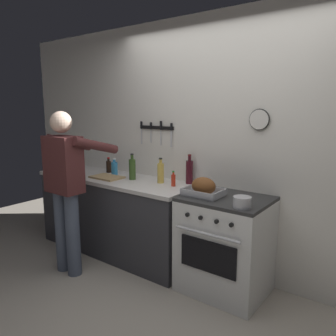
# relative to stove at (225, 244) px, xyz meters

# --- Properties ---
(ground_plane) EXTENTS (8.00, 8.00, 0.00)m
(ground_plane) POSITION_rel_stove_xyz_m (-0.22, -0.99, -0.45)
(ground_plane) COLOR #A89E8E
(wall_back) EXTENTS (6.00, 0.13, 2.60)m
(wall_back) POSITION_rel_stove_xyz_m (-0.22, 0.36, 0.85)
(wall_back) COLOR white
(wall_back) RESTS_ON ground
(counter_block) EXTENTS (2.03, 0.65, 0.90)m
(counter_block) POSITION_rel_stove_xyz_m (-1.42, 0.00, 0.00)
(counter_block) COLOR #38383D
(counter_block) RESTS_ON ground
(stove) EXTENTS (0.76, 0.67, 0.90)m
(stove) POSITION_rel_stove_xyz_m (0.00, 0.00, 0.00)
(stove) COLOR white
(stove) RESTS_ON ground
(person_cook) EXTENTS (0.51, 0.63, 1.66)m
(person_cook) POSITION_rel_stove_xyz_m (-1.45, -0.64, 0.50)
(person_cook) COLOR #4C566B
(person_cook) RESTS_ON ground
(roasting_pan) EXTENTS (0.35, 0.26, 0.17)m
(roasting_pan) POSITION_rel_stove_xyz_m (-0.20, -0.08, 0.53)
(roasting_pan) COLOR #B7B7BC
(roasting_pan) RESTS_ON stove
(saucepan) EXTENTS (0.15, 0.15, 0.09)m
(saucepan) POSITION_rel_stove_xyz_m (0.24, -0.20, 0.50)
(saucepan) COLOR #B7B7BC
(saucepan) RESTS_ON stove
(cutting_board) EXTENTS (0.36, 0.24, 0.02)m
(cutting_board) POSITION_rel_stove_xyz_m (-1.46, -0.09, 0.46)
(cutting_board) COLOR tan
(cutting_board) RESTS_ON counter_block
(bottle_olive_oil) EXTENTS (0.07, 0.07, 0.29)m
(bottle_olive_oil) POSITION_rel_stove_xyz_m (-1.18, 0.04, 0.57)
(bottle_olive_oil) COLOR #385623
(bottle_olive_oil) RESTS_ON counter_block
(bottle_cooking_oil) EXTENTS (0.07, 0.07, 0.27)m
(bottle_cooking_oil) POSITION_rel_stove_xyz_m (-0.83, 0.10, 0.56)
(bottle_cooking_oil) COLOR gold
(bottle_cooking_oil) RESTS_ON counter_block
(bottle_soy_sauce) EXTENTS (0.06, 0.06, 0.19)m
(bottle_soy_sauce) POSITION_rel_stove_xyz_m (-1.68, 0.15, 0.53)
(bottle_soy_sauce) COLOR black
(bottle_soy_sauce) RESTS_ON counter_block
(bottle_dish_soap) EXTENTS (0.07, 0.07, 0.20)m
(bottle_dish_soap) POSITION_rel_stove_xyz_m (-1.51, 0.08, 0.53)
(bottle_dish_soap) COLOR #338CCC
(bottle_dish_soap) RESTS_ON counter_block
(bottle_wine_red) EXTENTS (0.07, 0.07, 0.31)m
(bottle_wine_red) POSITION_rel_stove_xyz_m (-0.56, 0.25, 0.58)
(bottle_wine_red) COLOR #47141E
(bottle_wine_red) RESTS_ON counter_block
(bottle_hot_sauce) EXTENTS (0.04, 0.04, 0.16)m
(bottle_hot_sauce) POSITION_rel_stove_xyz_m (-0.63, 0.06, 0.51)
(bottle_hot_sauce) COLOR red
(bottle_hot_sauce) RESTS_ON counter_block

